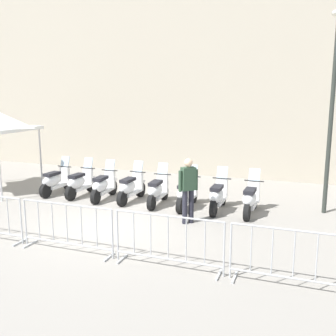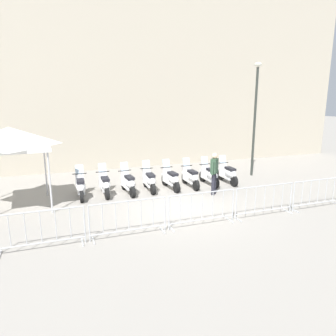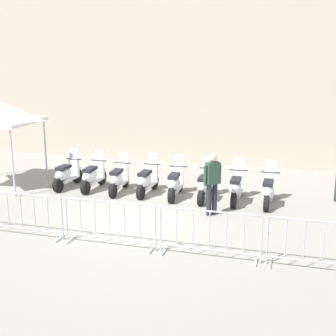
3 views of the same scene
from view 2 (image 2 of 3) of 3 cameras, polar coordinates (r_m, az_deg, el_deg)
The scene contains 18 objects.
ground_plane at distance 11.24m, azimuth 2.41°, elevation -7.31°, with size 120.00×120.00×0.00m, color gray.
building_facade at distance 18.83m, azimuth -7.88°, elevation 21.81°, with size 28.00×2.40×13.74m, color #B2A893.
motorcycle_0 at distance 12.59m, azimuth -15.89°, elevation -3.43°, with size 0.59×1.72×1.24m.
motorcycle_1 at distance 12.70m, azimuth -11.64°, elevation -3.06°, with size 0.56×1.73×1.24m.
motorcycle_2 at distance 12.76m, azimuth -7.35°, elevation -2.82°, with size 0.56×1.72×1.24m.
motorcycle_3 at distance 13.07m, azimuth -3.44°, elevation -2.36°, with size 0.60×1.72×1.24m.
motorcycle_4 at distance 13.29m, azimuth 0.60°, elevation -2.09°, with size 0.56×1.72×1.24m.
motorcycle_5 at distance 13.64m, azimuth 4.30°, elevation -1.74°, with size 0.57×1.73×1.24m.
motorcycle_6 at distance 14.07m, azimuth 7.77°, elevation -1.38°, with size 0.56×1.73×1.24m.
motorcycle_7 at distance 14.50m, azimuth 11.10°, elevation -1.08°, with size 0.58×1.73×1.24m.
barrier_segment_0 at distance 8.72m, azimuth -22.50°, elevation -10.64°, with size 2.21×0.62×1.07m.
barrier_segment_1 at distance 8.88m, azimuth -7.31°, elevation -9.32°, with size 2.21×0.62×1.07m.
barrier_segment_2 at distance 9.60m, azimuth 6.35°, elevation -7.58°, with size 2.21×0.62×1.07m.
barrier_segment_3 at distance 10.78m, azimuth 17.47°, elevation -5.83°, with size 2.21×0.62×1.07m.
barrier_segment_4 at distance 12.28m, azimuth 26.08°, elevation -4.30°, with size 2.21×0.62×1.07m.
street_lamp at distance 16.00m, azimuth 15.90°, elevation 10.52°, with size 0.36×0.36×5.56m.
officer_near_row_end at distance 12.60m, azimuth 8.57°, elevation -0.59°, with size 0.45×0.39×1.73m.
canopy_tent at distance 11.93m, azimuth -27.34°, elevation 4.89°, with size 2.47×2.47×2.91m.
Camera 2 is at (-4.88, -9.37, 3.83)m, focal length 32.84 mm.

